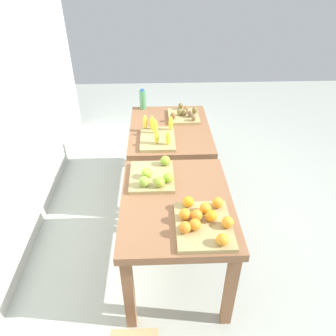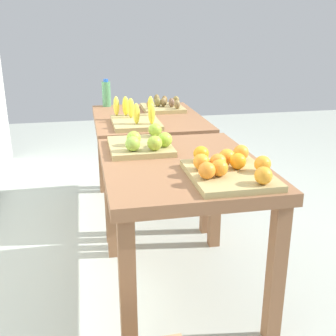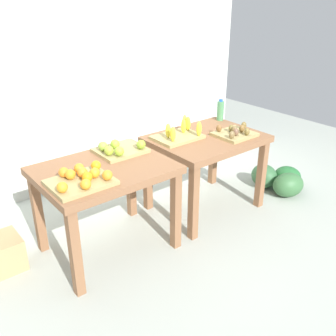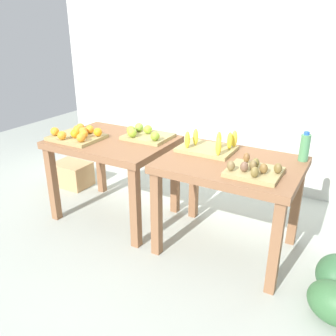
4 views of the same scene
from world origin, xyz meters
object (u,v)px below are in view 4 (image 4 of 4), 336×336
Objects in this scene: display_table_left at (113,151)px; banana_crate at (209,146)px; orange_bin at (78,135)px; water_bottle at (305,147)px; display_table_right at (230,175)px; apple_bin at (145,134)px; cardboard_produce_box at (73,174)px; kiwi_bin at (254,170)px.

display_table_left is 0.90m from banana_crate.
water_bottle is at bearing 13.20° from orange_bin.
display_table_left is at bearing -171.98° from banana_crate.
orange_bin is 1.02× the size of banana_crate.
display_table_left is 1.12m from display_table_right.
display_table_right is 0.31m from banana_crate.
apple_bin reaches higher than orange_bin.
display_table_right is at bearing -10.50° from apple_bin.
display_table_right is 2.60× the size of apple_bin.
banana_crate is at bearing -5.80° from cardboard_produce_box.
banana_crate is at bearing 13.72° from orange_bin.
orange_bin is (-0.27, -0.16, 0.15)m from display_table_left.
cardboard_produce_box is (-2.19, 0.46, -0.67)m from kiwi_bin.
kiwi_bin is at bearing -119.58° from water_bottle.
cardboard_produce_box is at bearing 168.14° from kiwi_bin.
display_table_right is at bearing -149.16° from water_bottle.
display_table_right is 2.85× the size of kiwi_bin.
kiwi_bin is at bearing -11.86° from cardboard_produce_box.
banana_crate reaches higher than display_table_left.
kiwi_bin is (1.09, -0.32, -0.01)m from apple_bin.
apple_bin is at bearing 33.31° from display_table_left.
display_table_right is 0.90m from apple_bin.
display_table_left reaches higher than cardboard_produce_box.
banana_crate is (1.15, 0.28, -0.00)m from orange_bin.
banana_crate is at bearing -167.66° from water_bottle.
orange_bin is 1.18m from banana_crate.
display_table_right is 2.32× the size of orange_bin.
banana_crate reaches higher than display_table_right.
kiwi_bin is 1.60× the size of water_bottle.
display_table_left is 2.36× the size of banana_crate.
apple_bin is 1.14m from kiwi_bin.
apple_bin is at bearing -175.02° from water_bottle.
banana_crate is at bearing -3.42° from apple_bin.
water_bottle reaches higher than banana_crate.
display_table_left is 1.63m from water_bottle.
display_table_left is at bearing 180.00° from display_table_right.
water_bottle is at bearing 60.42° from kiwi_bin.
display_table_right is at bearing -8.64° from cardboard_produce_box.
banana_crate is 1.93× the size of water_bottle.
apple_bin is 1.10× the size of kiwi_bin.
water_bottle is (1.59, 0.28, 0.22)m from display_table_left.
cardboard_produce_box is (-1.97, 0.30, -0.52)m from display_table_right.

